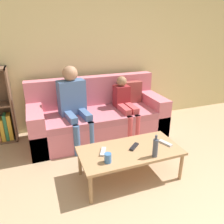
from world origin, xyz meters
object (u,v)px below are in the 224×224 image
object	(u,v)px
person_adult	(73,100)
tv_remote_1	(165,143)
tv_remote_2	(103,152)
bottle	(155,148)
coffee_table	(130,152)
tv_remote_0	(134,147)
person_child	(125,104)
couch	(99,118)
cup_near	(108,158)

from	to	relation	value
person_adult	tv_remote_1	size ratio (longest dim) A/B	6.60
tv_remote_2	bottle	world-z (taller)	bottle
coffee_table	tv_remote_0	distance (m)	0.08
coffee_table	person_adult	bearing A→B (deg)	111.69
person_adult	person_child	world-z (taller)	person_adult
coffee_table	tv_remote_1	xyz separation A→B (m)	(0.45, -0.03, 0.04)
tv_remote_2	couch	bearing A→B (deg)	101.18
tv_remote_0	tv_remote_2	world-z (taller)	same
tv_remote_2	coffee_table	bearing A→B (deg)	15.74
person_adult	cup_near	bearing A→B (deg)	-92.46
cup_near	coffee_table	bearing A→B (deg)	23.68
coffee_table	tv_remote_0	xyz separation A→B (m)	(0.06, 0.03, 0.04)
tv_remote_1	person_child	bearing A→B (deg)	74.33
person_adult	bottle	distance (m)	1.43
couch	tv_remote_0	distance (m)	1.12
couch	coffee_table	size ratio (longest dim) A/B	1.81
coffee_table	bottle	xyz separation A→B (m)	(0.19, -0.21, 0.14)
couch	tv_remote_2	size ratio (longest dim) A/B	12.05
cup_near	person_child	bearing A→B (deg)	58.99
coffee_table	cup_near	distance (m)	0.36
tv_remote_1	tv_remote_2	distance (m)	0.76
couch	person_adult	xyz separation A→B (m)	(-0.40, -0.08, 0.38)
coffee_table	couch	bearing A→B (deg)	91.24
couch	tv_remote_0	bearing A→B (deg)	-85.44
couch	person_adult	world-z (taller)	person_adult
cup_near	bottle	world-z (taller)	bottle
coffee_table	person_child	size ratio (longest dim) A/B	1.22
cup_near	tv_remote_2	xyz separation A→B (m)	(0.01, 0.19, -0.04)
couch	tv_remote_0	size ratio (longest dim) A/B	13.13
person_adult	tv_remote_1	xyz separation A→B (m)	(0.87, -1.09, -0.30)
tv_remote_1	bottle	world-z (taller)	bottle
person_adult	person_child	xyz separation A→B (m)	(0.79, -0.06, -0.14)
tv_remote_0	person_adult	bearing A→B (deg)	164.14
tv_remote_2	person_child	bearing A→B (deg)	80.28
person_adult	tv_remote_1	world-z (taller)	person_adult
tv_remote_1	person_adult	bearing A→B (deg)	108.59
couch	cup_near	xyz separation A→B (m)	(-0.29, -1.28, 0.12)
tv_remote_1	bottle	bearing A→B (deg)	-164.43
cup_near	tv_remote_2	bearing A→B (deg)	86.92
coffee_table	bottle	world-z (taller)	bottle
couch	coffee_table	bearing A→B (deg)	-88.76
couch	person_adult	size ratio (longest dim) A/B	1.80
tv_remote_1	tv_remote_2	size ratio (longest dim) A/B	1.01
coffee_table	bottle	bearing A→B (deg)	-47.97
person_child	cup_near	bearing A→B (deg)	-122.46
person_child	bottle	size ratio (longest dim) A/B	3.68
person_adult	person_child	distance (m)	0.81
coffee_table	cup_near	size ratio (longest dim) A/B	11.27
couch	tv_remote_1	distance (m)	1.26
bottle	tv_remote_1	bearing A→B (deg)	35.71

